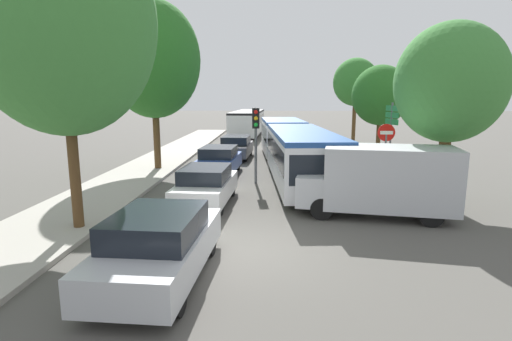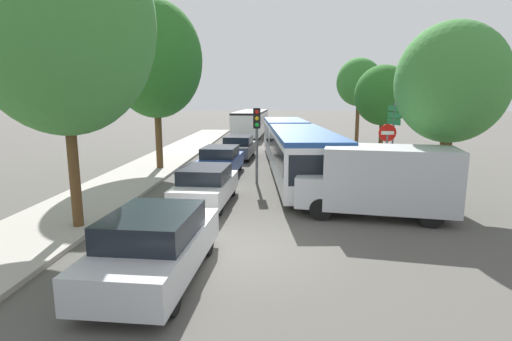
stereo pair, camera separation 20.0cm
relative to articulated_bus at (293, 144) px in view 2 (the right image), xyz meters
The scene contains 17 objects.
ground_plane 11.76m from the articulated_bus, 99.12° to the right, with size 200.00×200.00×0.00m, color #4F4C47.
kerb_strip_left 8.76m from the articulated_bus, 153.93° to the left, with size 3.20×40.67×0.14m, color #9E998E.
articulated_bus is the anchor object (origin of this frame).
city_bus_rear 19.45m from the articulated_bus, 100.23° to the left, with size 3.07×11.51×2.45m.
queued_car_silver 13.61m from the articulated_bus, 104.84° to the right, with size 2.11×4.48×1.52m.
queued_car_white 7.90m from the articulated_bus, 116.05° to the right, with size 1.96×4.16×1.41m.
queued_car_blue 4.04m from the articulated_bus, 158.40° to the right, with size 1.99×4.23×1.44m.
queued_car_graphite 5.22m from the articulated_bus, 129.66° to the left, with size 1.99×4.23×1.44m.
white_van 8.61m from the articulated_bus, 73.03° to the right, with size 5.26×2.80×2.31m.
traffic_light 3.96m from the articulated_bus, 117.93° to the right, with size 0.34×0.37×3.40m.
no_entry_sign 6.09m from the articulated_bus, 54.51° to the right, with size 0.70×0.08×2.82m.
direction_sign_post 5.23m from the articulated_bus, ahead, with size 0.28×1.39×3.60m.
tree_left_near 12.86m from the articulated_bus, 123.59° to the right, with size 5.02×5.02×9.03m.
tree_left_mid 8.23m from the articulated_bus, behind, with size 4.78×4.78×8.72m.
tree_right_near 9.04m from the articulated_bus, 53.37° to the right, with size 3.74×3.74×6.41m.
tree_right_mid 6.62m from the articulated_bus, 29.20° to the left, with size 3.34×3.34×5.72m.
tree_right_far 13.75m from the articulated_bus, 64.66° to the left, with size 3.60×3.60×6.93m.
Camera 2 is at (0.95, -9.60, 3.91)m, focal length 28.00 mm.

